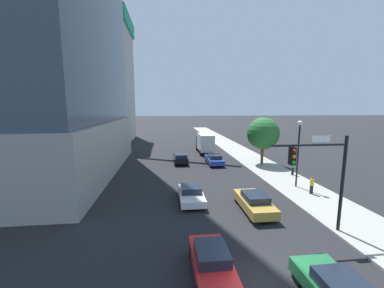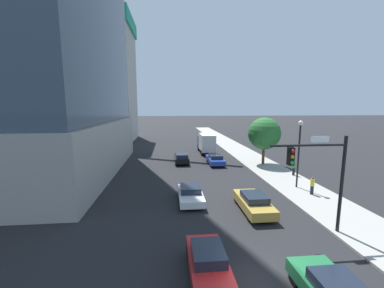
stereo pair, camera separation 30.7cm
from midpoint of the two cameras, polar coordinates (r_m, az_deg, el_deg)
sidewalk at (r=32.56m, az=17.40°, el=-5.37°), size 4.82×120.00×0.15m
construction_building at (r=60.18m, az=-20.09°, el=15.31°), size 25.00×19.04×34.88m
traffic_light_pole at (r=16.30m, az=28.47°, el=-4.98°), size 4.72×0.48×5.99m
street_lamp at (r=24.90m, az=24.35°, el=-0.16°), size 0.44×0.44×6.40m
street_tree at (r=33.50m, az=16.97°, el=2.37°), size 4.27×4.27×6.29m
car_black at (r=33.67m, az=-2.21°, el=-3.34°), size 1.88×4.39×1.49m
car_gold at (r=19.26m, az=14.82°, el=-13.21°), size 1.91×4.74×1.40m
car_white at (r=20.50m, az=0.07°, el=-11.70°), size 1.94×4.42×1.30m
car_blue at (r=33.27m, az=5.77°, el=-3.59°), size 1.92×4.75×1.40m
car_red at (r=12.39m, az=4.66°, el=-26.23°), size 1.75×4.29×1.42m
box_truck at (r=40.86m, az=3.60°, el=0.40°), size 2.24×6.67×3.33m
pedestrian_green_shirt at (r=29.66m, az=23.23°, el=-5.11°), size 0.34×0.34×1.76m
pedestrian_yellow_shirt at (r=24.09m, az=26.88°, el=-8.74°), size 0.34×0.34×1.59m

